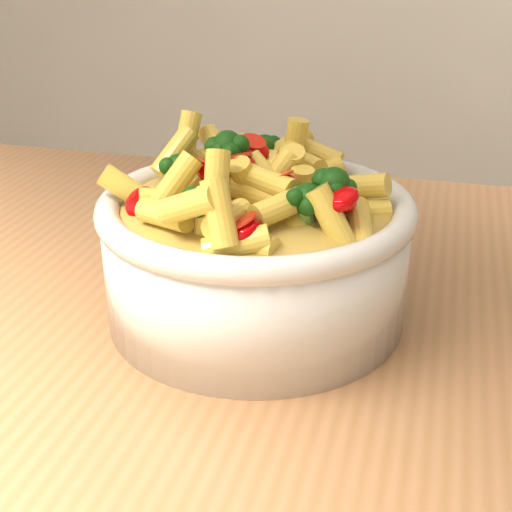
# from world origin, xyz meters

# --- Properties ---
(table) EXTENTS (1.20, 0.80, 0.90)m
(table) POSITION_xyz_m (0.00, 0.00, 0.80)
(table) COLOR #A87148
(table) RESTS_ON ground
(serving_bowl) EXTENTS (0.22, 0.22, 0.10)m
(serving_bowl) POSITION_xyz_m (-0.11, 0.06, 0.95)
(serving_bowl) COLOR silver
(serving_bowl) RESTS_ON table
(pasta_salad) EXTENTS (0.17, 0.17, 0.04)m
(pasta_salad) POSITION_xyz_m (-0.11, 0.06, 1.01)
(pasta_salad) COLOR #E3CA47
(pasta_salad) RESTS_ON serving_bowl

